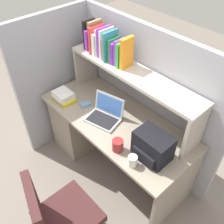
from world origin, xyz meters
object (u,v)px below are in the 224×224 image
(backpack, at_px, (152,146))
(snack_canister, at_px, (118,145))
(laptop, at_px, (105,114))
(paper_cup, at_px, (133,161))
(office_chair, at_px, (62,222))
(computer_mouse, at_px, (85,104))

(backpack, bearing_deg, snack_canister, -146.18)
(laptop, height_order, snack_canister, laptop)
(snack_canister, bearing_deg, backpack, 33.82)
(paper_cup, bearing_deg, snack_canister, 173.77)
(snack_canister, relative_size, office_chair, 0.12)
(paper_cup, height_order, snack_canister, snack_canister)
(laptop, distance_m, backpack, 0.60)
(laptop, relative_size, paper_cup, 3.76)
(backpack, bearing_deg, paper_cup, -103.04)
(paper_cup, relative_size, snack_canister, 0.90)
(computer_mouse, relative_size, office_chair, 0.11)
(laptop, distance_m, computer_mouse, 0.28)
(backpack, relative_size, office_chair, 0.32)
(paper_cup, xyz_separation_m, office_chair, (-0.15, -0.63, -0.38))
(laptop, relative_size, snack_canister, 3.37)
(office_chair, bearing_deg, snack_canister, -68.92)
(laptop, bearing_deg, snack_canister, -26.32)
(laptop, height_order, office_chair, laptop)
(computer_mouse, bearing_deg, backpack, 15.67)
(backpack, xyz_separation_m, snack_canister, (-0.24, -0.16, -0.06))
(backpack, bearing_deg, laptop, 177.96)
(backpack, distance_m, snack_canister, 0.29)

